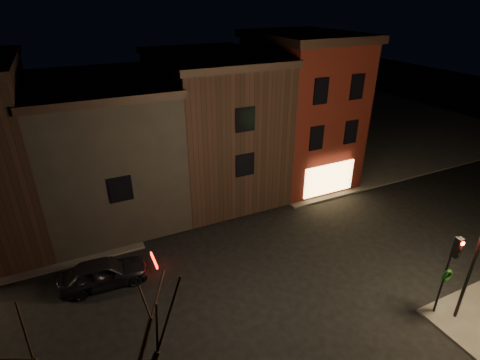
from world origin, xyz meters
name	(u,v)px	position (x,y,z in m)	size (l,w,h in m)	color
ground	(266,276)	(0.00, 0.00, 0.00)	(120.00, 120.00, 0.00)	black
sidewalk_far_right	(333,119)	(20.00, 20.00, 0.06)	(30.00, 30.00, 0.12)	#2D2B28
corner_building	(300,108)	(8.00, 9.47, 5.40)	(6.50, 8.50, 10.50)	#51140E
row_building_a	(213,124)	(1.50, 10.50, 4.83)	(7.30, 10.30, 9.40)	black
row_building_b	(105,147)	(-5.75, 10.50, 4.33)	(7.80, 10.30, 8.40)	black
traffic_signal	(451,265)	(5.60, -5.51, 2.81)	(0.58, 0.38, 4.05)	black
parked_car_a	(104,273)	(-7.40, 2.93, 0.71)	(1.67, 4.15, 1.41)	black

